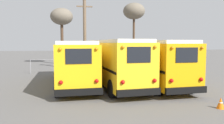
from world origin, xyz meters
name	(u,v)px	position (x,y,z in m)	size (l,w,h in m)	color
ground_plane	(111,83)	(0.00, 0.00, 0.00)	(160.00, 160.00, 0.00)	#5B5956
school_bus_0	(73,61)	(-2.84, 0.20, 1.75)	(2.65, 10.46, 3.22)	yellow
school_bus_1	(113,61)	(0.00, -0.67, 1.81)	(2.82, 10.52, 3.33)	yellow
school_bus_2	(150,61)	(2.84, -0.93, 1.78)	(2.60, 10.14, 3.28)	#E5A00C
utility_pole	(85,34)	(-1.10, 8.59, 4.21)	(1.80, 0.36, 8.22)	brown
bare_tree_0	(62,18)	(-3.62, 16.84, 6.87)	(3.27, 3.27, 8.26)	#473323
bare_tree_1	(134,12)	(5.95, 12.14, 7.33)	(2.95, 2.95, 8.56)	#473323
fence_line	(97,63)	(0.00, 7.06, 0.99)	(13.74, 0.06, 1.42)	#939399
traffic_cone	(221,103)	(3.62, -7.71, 0.27)	(0.36, 0.36, 0.54)	orange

